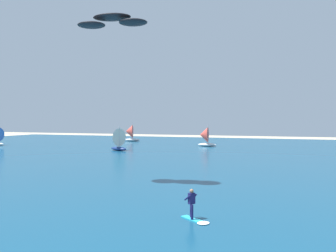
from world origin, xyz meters
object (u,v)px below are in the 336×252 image
object	(u,v)px
kitesurfer	(194,209)
sailboat_mid_left	(130,133)
kite	(112,21)
sailboat_near_shore	(117,139)
sailboat_far_right	(204,136)

from	to	relation	value
kitesurfer	sailboat_mid_left	world-z (taller)	sailboat_mid_left
kitesurfer	kite	size ratio (longest dim) A/B	0.30
sailboat_near_shore	kite	bearing A→B (deg)	-62.44
sailboat_near_shore	sailboat_mid_left	world-z (taller)	sailboat_mid_left
kitesurfer	sailboat_mid_left	bearing A→B (deg)	118.99
sailboat_mid_left	kitesurfer	bearing A→B (deg)	-61.01
kite	sailboat_near_shore	size ratio (longest dim) A/B	1.44
sailboat_far_right	sailboat_near_shore	bearing A→B (deg)	-132.60
kitesurfer	sailboat_far_right	bearing A→B (deg)	102.32
kite	sailboat_mid_left	xyz separation A→B (m)	(-22.78, 50.10, -11.63)
kitesurfer	sailboat_near_shore	xyz separation A→B (m)	(-23.24, 34.54, 1.41)
kitesurfer	kite	world-z (taller)	kite
kite	sailboat_far_right	distance (m)	42.53
kitesurfer	kite	bearing A→B (deg)	140.63
kite	sailboat_mid_left	size ratio (longest dim) A/B	1.36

